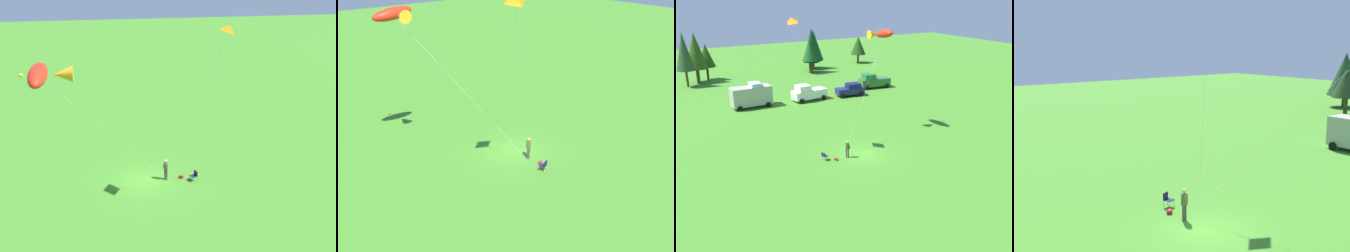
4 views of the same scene
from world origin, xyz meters
TOP-DOWN VIEW (x-y plane):
  - ground_plane at (0.00, 0.00)m, footprint 160.00×160.00m
  - person_kite_flyer at (-1.64, -0.06)m, footprint 0.46×0.55m
  - folding_chair at (-3.86, 0.46)m, footprint 0.62×0.62m
  - backpack_on_grass at (-2.91, -0.10)m, footprint 0.37×0.39m

SIDE VIEW (x-z plane):
  - ground_plane at x=0.00m, z-range 0.00..0.00m
  - backpack_on_grass at x=-2.91m, z-range 0.00..0.22m
  - folding_chair at x=-3.86m, z-range 0.08..0.90m
  - person_kite_flyer at x=-1.64m, z-range 0.15..1.89m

